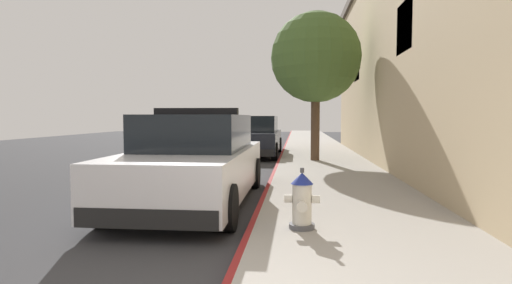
# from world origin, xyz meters

# --- Properties ---
(ground_plane) EXTENTS (28.04, 60.00, 0.20)m
(ground_plane) POSITION_xyz_m (-4.59, 10.00, -0.10)
(ground_plane) COLOR #353538
(sidewalk_pavement) EXTENTS (2.81, 60.00, 0.14)m
(sidewalk_pavement) POSITION_xyz_m (1.41, 10.00, 0.07)
(sidewalk_pavement) COLOR #9E9991
(sidewalk_pavement) RESTS_ON ground
(curb_painted_edge) EXTENTS (0.08, 60.00, 0.14)m
(curb_painted_edge) POSITION_xyz_m (-0.04, 10.00, 0.07)
(curb_painted_edge) COLOR maroon
(curb_painted_edge) RESTS_ON ground
(police_cruiser) EXTENTS (1.94, 4.84, 1.68)m
(police_cruiser) POSITION_xyz_m (-1.24, 4.91, 0.74)
(police_cruiser) COLOR white
(police_cruiser) RESTS_ON ground
(parked_car_silver_ahead) EXTENTS (1.94, 4.84, 1.56)m
(parked_car_silver_ahead) POSITION_xyz_m (-1.10, 13.88, 0.74)
(parked_car_silver_ahead) COLOR black
(parked_car_silver_ahead) RESTS_ON ground
(fire_hydrant) EXTENTS (0.44, 0.40, 0.76)m
(fire_hydrant) POSITION_xyz_m (0.60, 2.92, 0.49)
(fire_hydrant) COLOR #4C4C51
(fire_hydrant) RESTS_ON sidewalk_pavement
(street_tree) EXTENTS (2.86, 2.86, 4.71)m
(street_tree) POSITION_xyz_m (1.11, 11.15, 3.40)
(street_tree) COLOR brown
(street_tree) RESTS_ON sidewalk_pavement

